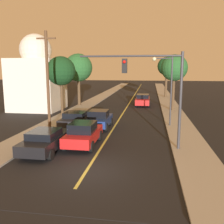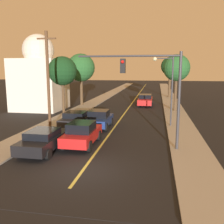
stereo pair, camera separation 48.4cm
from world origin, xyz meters
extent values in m
plane|color=black|center=(0.00, 0.00, 0.00)|extent=(200.00, 200.00, 0.00)
cube|color=black|center=(0.00, 36.00, 0.01)|extent=(9.18, 80.00, 0.01)
cube|color=#D1C14C|center=(0.00, 36.00, 0.01)|extent=(0.16, 76.00, 0.00)
cube|color=#9E998E|center=(-5.84, 36.00, 0.06)|extent=(2.50, 80.00, 0.12)
cube|color=#9E998E|center=(5.84, 36.00, 0.06)|extent=(2.50, 80.00, 0.12)
cube|color=red|center=(-1.29, 4.19, 0.69)|extent=(1.81, 4.26, 0.65)
cube|color=black|center=(-1.29, 4.02, 1.32)|extent=(1.59, 1.92, 0.62)
cylinder|color=black|center=(-2.15, 5.51, 0.37)|extent=(0.22, 0.73, 0.73)
cylinder|color=black|center=(-0.43, 5.51, 0.37)|extent=(0.22, 0.73, 0.73)
cylinder|color=black|center=(-2.15, 2.87, 0.37)|extent=(0.22, 0.73, 0.73)
cylinder|color=black|center=(-0.43, 2.87, 0.37)|extent=(0.22, 0.73, 0.73)
cube|color=navy|center=(-1.29, 9.38, 0.66)|extent=(1.83, 3.94, 0.62)
cube|color=black|center=(-1.29, 9.23, 1.29)|extent=(1.61, 1.77, 0.62)
cylinder|color=black|center=(-2.16, 10.61, 0.35)|extent=(0.22, 0.70, 0.70)
cylinder|color=black|center=(-0.42, 10.61, 0.35)|extent=(0.22, 0.70, 0.70)
cylinder|color=black|center=(-2.16, 8.16, 0.35)|extent=(0.22, 0.70, 0.70)
cylinder|color=black|center=(-0.42, 8.16, 0.35)|extent=(0.22, 0.70, 0.70)
cube|color=black|center=(-3.31, 2.60, 0.64)|extent=(1.87, 4.51, 0.66)
cube|color=black|center=(-3.31, 2.42, 1.19)|extent=(1.65, 2.03, 0.43)
cylinder|color=black|center=(-4.19, 4.00, 0.31)|extent=(0.22, 0.62, 0.62)
cylinder|color=black|center=(-2.42, 4.00, 0.31)|extent=(0.22, 0.62, 0.62)
cylinder|color=black|center=(-4.19, 1.20, 0.31)|extent=(0.22, 0.62, 0.62)
cylinder|color=black|center=(-2.42, 1.20, 0.31)|extent=(0.22, 0.62, 0.62)
cube|color=black|center=(-3.31, 9.09, 0.65)|extent=(2.00, 4.18, 0.67)
cube|color=black|center=(-3.31, 8.92, 1.22)|extent=(1.76, 1.88, 0.46)
cylinder|color=black|center=(-4.26, 10.38, 0.32)|extent=(0.22, 0.64, 0.64)
cylinder|color=black|center=(-2.36, 10.38, 0.32)|extent=(0.22, 0.64, 0.64)
cylinder|color=black|center=(-4.26, 7.79, 0.32)|extent=(0.22, 0.64, 0.64)
cylinder|color=black|center=(-2.36, 7.79, 0.32)|extent=(0.22, 0.64, 0.64)
cube|color=red|center=(2.07, 23.82, 0.66)|extent=(1.89, 5.17, 0.73)
cube|color=black|center=(2.07, 24.03, 1.29)|extent=(1.67, 2.33, 0.53)
cylinder|color=black|center=(2.97, 22.22, 0.30)|extent=(0.22, 0.60, 0.60)
cylinder|color=black|center=(1.17, 22.22, 0.30)|extent=(0.22, 0.60, 0.60)
cylinder|color=black|center=(2.97, 25.42, 0.30)|extent=(0.22, 0.60, 0.60)
cylinder|color=black|center=(1.17, 25.42, 0.30)|extent=(0.22, 0.60, 0.60)
cylinder|color=#333338|center=(4.99, 4.14, 3.16)|extent=(0.18, 0.18, 6.08)
cylinder|color=#333338|center=(1.80, 4.14, 5.95)|extent=(6.39, 0.12, 0.12)
cube|color=black|center=(1.48, 4.14, 5.34)|extent=(0.32, 0.28, 0.90)
sphere|color=red|center=(1.48, 3.96, 5.58)|extent=(0.20, 0.20, 0.20)
cylinder|color=#333338|center=(4.94, 10.86, 3.16)|extent=(0.14, 0.14, 6.08)
cylinder|color=#333338|center=(4.16, 10.86, 6.05)|extent=(1.56, 0.09, 0.09)
sphere|color=beige|center=(3.39, 10.86, 6.00)|extent=(0.36, 0.36, 0.36)
cylinder|color=#513823|center=(-5.19, 7.72, 4.13)|extent=(0.24, 0.24, 8.03)
cube|color=#513823|center=(-5.19, 7.72, 7.55)|extent=(1.60, 0.12, 0.12)
cylinder|color=#4C3823|center=(-6.04, 13.16, 2.01)|extent=(0.27, 0.27, 3.77)
sphere|color=#143819|center=(-6.04, 13.16, 4.94)|extent=(2.99, 2.99, 2.99)
cylinder|color=#4C3823|center=(-6.74, 21.88, 2.05)|extent=(0.40, 0.40, 3.86)
sphere|color=#235628|center=(-6.74, 21.88, 5.31)|extent=(3.81, 3.81, 3.81)
cylinder|color=#4C3823|center=(5.85, 34.18, 2.30)|extent=(0.44, 0.44, 4.35)
sphere|color=#143819|center=(5.85, 34.18, 5.60)|extent=(3.23, 3.23, 3.23)
cylinder|color=#4C3823|center=(5.87, 19.26, 2.14)|extent=(0.33, 0.33, 4.05)
sphere|color=#235628|center=(5.87, 19.26, 5.28)|extent=(3.16, 3.16, 3.16)
cube|color=beige|center=(-10.99, 18.00, 3.18)|extent=(5.79, 5.79, 6.36)
sphere|color=beige|center=(-10.99, 18.00, 7.43)|extent=(3.91, 3.91, 3.91)
camera|label=1|loc=(3.14, -11.73, 5.17)|focal=40.00mm
camera|label=2|loc=(3.62, -11.65, 5.17)|focal=40.00mm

